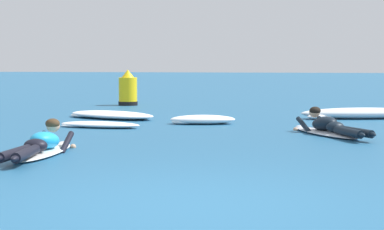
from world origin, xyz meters
name	(u,v)px	position (x,y,z in m)	size (l,w,h in m)	color
ground_plane	(263,117)	(0.00, 10.00, 0.00)	(120.00, 120.00, 0.00)	#235B84
surfer_near	(41,146)	(-2.72, 2.90, 0.14)	(0.62, 2.55, 0.53)	white
surfer_far	(329,128)	(1.47, 6.33, 0.14)	(1.56, 2.45, 0.54)	silver
whitewater_front	(203,120)	(-1.16, 8.06, 0.09)	(1.49, 0.83, 0.20)	white
whitewater_mid_left	(100,125)	(-3.11, 6.93, 0.06)	(1.77, 0.72, 0.13)	white
whitewater_mid_right	(363,113)	(2.36, 10.04, 0.12)	(3.04, 1.43, 0.26)	white
whitewater_back	(112,115)	(-3.50, 9.07, 0.08)	(2.55, 1.80, 0.18)	white
channel_marker_buoy	(128,91)	(-4.37, 13.68, 0.44)	(0.59, 0.59, 1.09)	yellow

